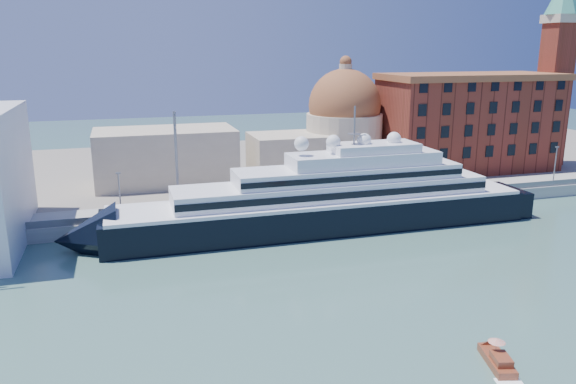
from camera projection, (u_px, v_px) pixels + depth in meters
name	position (u px, v px, depth m)	size (l,w,h in m)	color
ground	(353.00, 282.00, 76.88)	(400.00, 400.00, 0.00)	#345B55
quay	(284.00, 208.00, 108.11)	(180.00, 10.00, 2.50)	gray
land	(240.00, 167.00, 146.22)	(260.00, 72.00, 2.00)	slate
quay_fence	(290.00, 204.00, 103.48)	(180.00, 0.10, 1.20)	slate
superyacht	(309.00, 207.00, 97.54)	(84.20, 11.67, 25.16)	black
water_taxi	(498.00, 359.00, 56.48)	(3.43, 6.18, 2.79)	maroon
warehouse	(468.00, 121.00, 136.12)	(43.00, 19.00, 23.25)	maroon
campanile	(557.00, 58.00, 139.04)	(8.40, 8.40, 47.00)	maroon
church	(282.00, 138.00, 129.49)	(66.00, 18.00, 25.50)	beige
lamp_posts	(219.00, 170.00, 100.85)	(120.80, 2.40, 18.00)	slate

